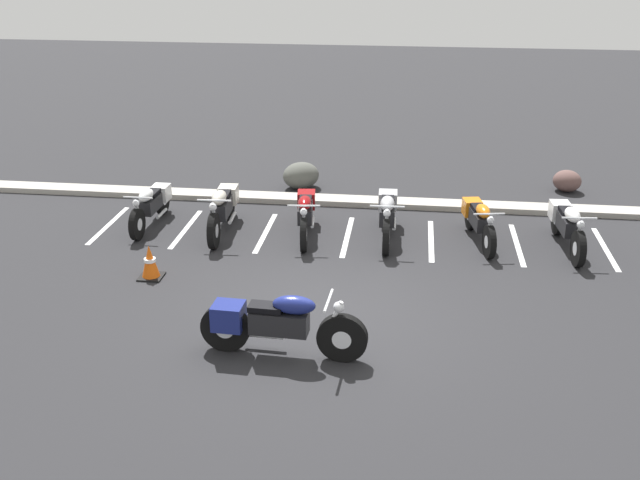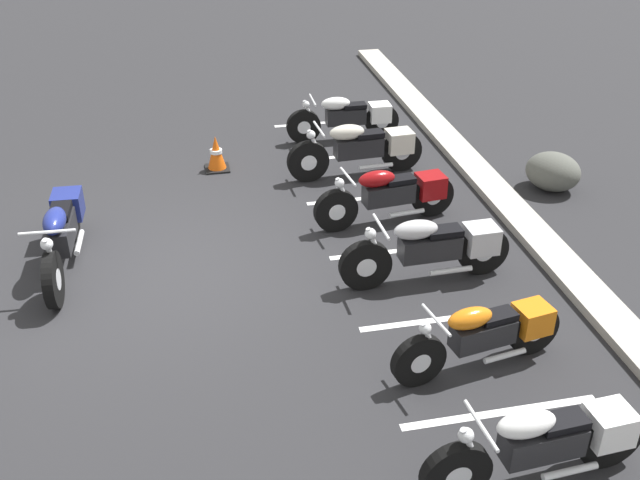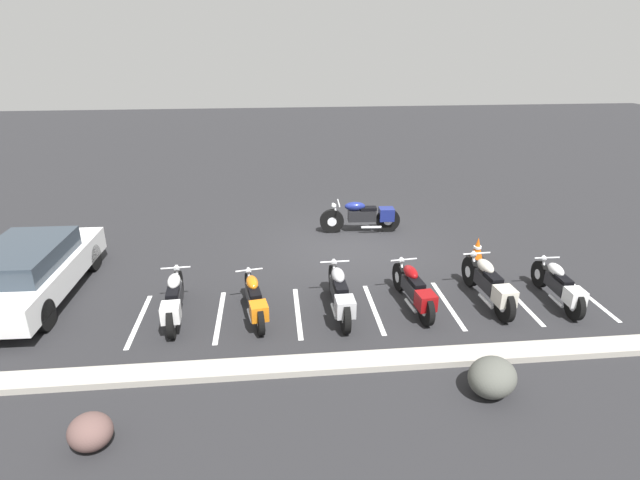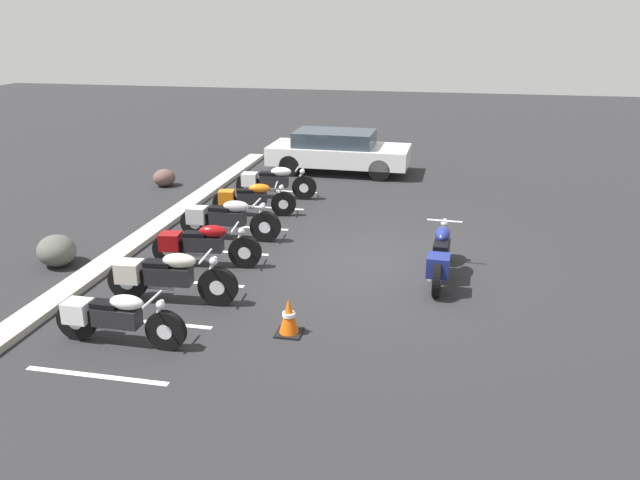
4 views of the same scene
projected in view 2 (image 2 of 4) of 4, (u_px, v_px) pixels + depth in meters
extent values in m
plane|color=#262628|center=(156.00, 276.00, 9.76)|extent=(60.00, 60.00, 0.00)
cylinder|color=black|center=(53.00, 280.00, 9.03)|extent=(0.71, 0.16, 0.71)
cylinder|color=silver|center=(53.00, 280.00, 9.03)|extent=(0.27, 0.15, 0.27)
cylinder|color=black|center=(71.00, 215.00, 10.44)|extent=(0.71, 0.16, 0.71)
cylinder|color=silver|center=(71.00, 215.00, 10.44)|extent=(0.27, 0.15, 0.27)
cube|color=black|center=(61.00, 232.00, 9.70)|extent=(0.83, 0.34, 0.32)
ellipsoid|color=navy|center=(54.00, 221.00, 9.37)|extent=(0.61, 0.31, 0.26)
cube|color=black|center=(60.00, 211.00, 9.74)|extent=(0.48, 0.28, 0.09)
cube|color=navy|center=(68.00, 205.00, 10.30)|extent=(0.45, 0.41, 0.36)
cylinder|color=silver|center=(51.00, 255.00, 9.00)|extent=(0.28, 0.08, 0.57)
cylinder|color=silver|center=(47.00, 232.00, 8.91)|extent=(0.07, 0.66, 0.04)
sphere|color=silver|center=(47.00, 244.00, 8.84)|extent=(0.15, 0.15, 0.15)
cylinder|color=silver|center=(79.00, 242.00, 10.11)|extent=(0.59, 0.10, 0.07)
cylinder|color=black|center=(304.00, 126.00, 13.41)|extent=(0.12, 0.62, 0.62)
cylinder|color=silver|center=(304.00, 126.00, 13.41)|extent=(0.12, 0.24, 0.23)
cylinder|color=black|center=(382.00, 121.00, 13.64)|extent=(0.12, 0.62, 0.62)
cylinder|color=silver|center=(382.00, 121.00, 13.64)|extent=(0.12, 0.24, 0.23)
cube|color=black|center=(346.00, 116.00, 13.46)|extent=(0.27, 0.71, 0.28)
ellipsoid|color=white|center=(336.00, 103.00, 13.30)|extent=(0.25, 0.53, 0.22)
cube|color=black|center=(355.00, 106.00, 13.39)|extent=(0.23, 0.41, 0.07)
cube|color=white|center=(380.00, 112.00, 13.55)|extent=(0.34, 0.38, 0.32)
cylinder|color=silver|center=(310.00, 113.00, 13.30)|extent=(0.06, 0.25, 0.50)
cylinder|color=silver|center=(313.00, 100.00, 13.19)|extent=(0.58, 0.04, 0.03)
sphere|color=silver|center=(306.00, 104.00, 13.21)|extent=(0.13, 0.13, 0.13)
cylinder|color=silver|center=(360.00, 132.00, 13.53)|extent=(0.07, 0.52, 0.07)
cylinder|color=black|center=(308.00, 161.00, 12.03)|extent=(0.16, 0.69, 0.68)
cylinder|color=silver|center=(308.00, 161.00, 12.03)|extent=(0.14, 0.27, 0.26)
cylinder|color=black|center=(402.00, 151.00, 12.39)|extent=(0.16, 0.69, 0.68)
cylinder|color=silver|center=(402.00, 151.00, 12.39)|extent=(0.14, 0.27, 0.26)
cube|color=black|center=(359.00, 147.00, 12.14)|extent=(0.33, 0.80, 0.31)
ellipsoid|color=beige|center=(347.00, 132.00, 11.95)|extent=(0.30, 0.59, 0.25)
cube|color=black|center=(369.00, 134.00, 12.08)|extent=(0.27, 0.47, 0.08)
cube|color=beige|center=(399.00, 141.00, 12.28)|extent=(0.40, 0.43, 0.35)
cylinder|color=silver|center=(315.00, 145.00, 11.92)|extent=(0.08, 0.27, 0.55)
cylinder|color=silver|center=(319.00, 129.00, 11.80)|extent=(0.64, 0.07, 0.04)
sphere|color=silver|center=(311.00, 135.00, 11.81)|extent=(0.14, 0.14, 0.14)
cylinder|color=silver|center=(376.00, 166.00, 12.23)|extent=(0.11, 0.57, 0.07)
cylinder|color=black|center=(336.00, 211.00, 10.63)|extent=(0.19, 0.65, 0.64)
cylinder|color=silver|center=(336.00, 211.00, 10.63)|extent=(0.15, 0.26, 0.24)
cylinder|color=black|center=(432.00, 196.00, 11.03)|extent=(0.19, 0.65, 0.64)
cylinder|color=silver|center=(432.00, 196.00, 11.03)|extent=(0.15, 0.26, 0.24)
cube|color=black|center=(389.00, 193.00, 10.77)|extent=(0.35, 0.77, 0.29)
ellipsoid|color=maroon|center=(377.00, 179.00, 10.58)|extent=(0.31, 0.57, 0.23)
cube|color=black|center=(400.00, 180.00, 10.71)|extent=(0.28, 0.45, 0.08)
cube|color=maroon|center=(430.00, 185.00, 10.93)|extent=(0.39, 0.43, 0.33)
cylinder|color=silver|center=(344.00, 193.00, 10.53)|extent=(0.09, 0.26, 0.52)
cylinder|color=silver|center=(348.00, 177.00, 10.42)|extent=(0.60, 0.10, 0.04)
sphere|color=silver|center=(339.00, 183.00, 10.42)|extent=(0.14, 0.14, 0.14)
cylinder|color=silver|center=(407.00, 213.00, 10.87)|extent=(0.13, 0.54, 0.07)
cylinder|color=black|center=(365.00, 265.00, 9.34)|extent=(0.14, 0.68, 0.67)
cylinder|color=silver|center=(365.00, 265.00, 9.34)|extent=(0.13, 0.26, 0.26)
cylinder|color=black|center=(483.00, 250.00, 9.65)|extent=(0.14, 0.68, 0.67)
cylinder|color=silver|center=(483.00, 250.00, 9.65)|extent=(0.13, 0.26, 0.26)
cube|color=black|center=(430.00, 247.00, 9.43)|extent=(0.30, 0.78, 0.31)
ellipsoid|color=#B7B7BC|center=(416.00, 230.00, 9.25)|extent=(0.28, 0.58, 0.24)
cube|color=black|center=(444.00, 231.00, 9.36)|extent=(0.26, 0.46, 0.08)
cube|color=#B7B7BC|center=(481.00, 238.00, 9.55)|extent=(0.38, 0.42, 0.35)
cylinder|color=silver|center=(375.00, 246.00, 9.23)|extent=(0.07, 0.27, 0.54)
cylinder|color=silver|center=(381.00, 227.00, 9.11)|extent=(0.63, 0.05, 0.04)
sphere|color=silver|center=(370.00, 234.00, 9.12)|extent=(0.14, 0.14, 0.14)
cylinder|color=silver|center=(451.00, 271.00, 9.52)|extent=(0.09, 0.56, 0.07)
cylinder|color=black|center=(419.00, 361.00, 7.80)|extent=(0.21, 0.62, 0.61)
cylinder|color=silver|center=(419.00, 361.00, 7.80)|extent=(0.15, 0.25, 0.23)
cylinder|color=black|center=(533.00, 330.00, 8.26)|extent=(0.21, 0.62, 0.61)
cylinder|color=silver|center=(533.00, 330.00, 8.26)|extent=(0.15, 0.25, 0.23)
cube|color=black|center=(483.00, 333.00, 7.97)|extent=(0.38, 0.74, 0.28)
ellipsoid|color=orange|center=(470.00, 318.00, 7.79)|extent=(0.33, 0.55, 0.22)
cube|color=black|center=(497.00, 316.00, 7.93)|extent=(0.29, 0.44, 0.07)
cube|color=orange|center=(532.00, 318.00, 8.16)|extent=(0.39, 0.42, 0.31)
cylinder|color=silver|center=(430.00, 340.00, 7.71)|extent=(0.10, 0.25, 0.49)
cylinder|color=silver|center=(436.00, 320.00, 7.61)|extent=(0.57, 0.13, 0.03)
sphere|color=silver|center=(425.00, 328.00, 7.61)|extent=(0.13, 0.13, 0.13)
cylinder|color=silver|center=(505.00, 356.00, 8.08)|extent=(0.15, 0.51, 0.06)
cylinder|color=black|center=(456.00, 473.00, 6.47)|extent=(0.16, 0.66, 0.65)
cylinder|color=silver|center=(456.00, 473.00, 6.47)|extent=(0.14, 0.25, 0.25)
cylinder|color=black|center=(610.00, 438.00, 6.82)|extent=(0.16, 0.66, 0.65)
cylinder|color=silver|center=(610.00, 438.00, 6.82)|extent=(0.14, 0.25, 0.25)
cube|color=black|center=(542.00, 442.00, 6.58)|extent=(0.33, 0.77, 0.30)
ellipsoid|color=white|center=(526.00, 424.00, 6.40)|extent=(0.29, 0.57, 0.24)
cube|color=black|center=(563.00, 422.00, 6.52)|extent=(0.26, 0.45, 0.08)
cube|color=white|center=(609.00, 425.00, 6.72)|extent=(0.38, 0.42, 0.33)
cylinder|color=silver|center=(471.00, 449.00, 6.37)|extent=(0.08, 0.26, 0.52)
cylinder|color=silver|center=(481.00, 425.00, 6.25)|extent=(0.61, 0.08, 0.04)
sphere|color=silver|center=(466.00, 435.00, 6.26)|extent=(0.14, 0.14, 0.14)
cylinder|color=silver|center=(570.00, 471.00, 6.67)|extent=(0.11, 0.55, 0.07)
cube|color=#A8A399|center=(531.00, 231.00, 10.66)|extent=(18.00, 0.50, 0.12)
ellipsoid|color=#51524C|center=(553.00, 172.00, 11.79)|extent=(1.14, 1.12, 0.60)
cube|color=black|center=(217.00, 168.00, 12.57)|extent=(0.40, 0.40, 0.03)
cone|color=#EA590F|center=(216.00, 153.00, 12.43)|extent=(0.32, 0.32, 0.60)
cylinder|color=white|center=(216.00, 151.00, 12.41)|extent=(0.20, 0.20, 0.06)
cube|color=white|center=(328.00, 122.00, 14.41)|extent=(0.10, 2.10, 0.00)
cube|color=white|center=(348.00, 156.00, 13.04)|extent=(0.10, 2.10, 0.00)
cube|color=white|center=(373.00, 198.00, 11.67)|extent=(0.10, 2.10, 0.00)
cube|color=white|center=(404.00, 250.00, 10.30)|extent=(0.10, 2.10, 0.00)
cube|color=white|center=(445.00, 319.00, 8.93)|extent=(0.10, 2.10, 0.00)
cube|color=white|center=(500.00, 413.00, 7.57)|extent=(0.10, 2.10, 0.00)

